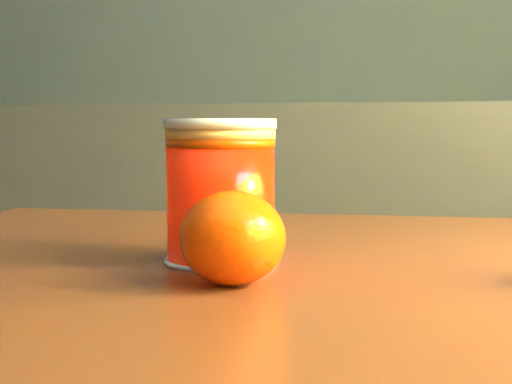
# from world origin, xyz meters

# --- Properties ---
(kitchen_counter) EXTENTS (3.15, 0.60, 0.90)m
(kitchen_counter) POSITION_xyz_m (0.00, 1.45, 0.45)
(kitchen_counter) COLOR #444347
(kitchen_counter) RESTS_ON ground
(juice_glass) EXTENTS (0.09, 0.09, 0.11)m
(juice_glass) POSITION_xyz_m (0.72, 0.21, 0.80)
(juice_glass) COLOR #FF1C05
(juice_glass) RESTS_ON table
(orange_front) EXTENTS (0.09, 0.09, 0.07)m
(orange_front) POSITION_xyz_m (0.75, 0.13, 0.77)
(orange_front) COLOR #FF4605
(orange_front) RESTS_ON table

